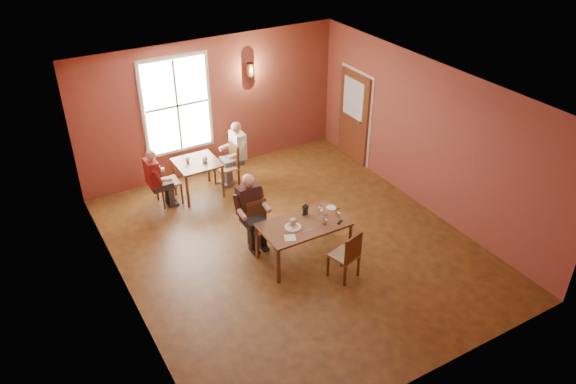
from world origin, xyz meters
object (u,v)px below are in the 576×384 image
chair_diner_main (261,226)px  chair_empty (344,254)px  diner_main (262,216)px  second_table (198,178)px  main_table (304,241)px  diner_maroon (166,175)px  diner_white (227,158)px  chair_diner_maroon (168,181)px  chair_diner_white (226,166)px

chair_diner_main → chair_empty: bearing=119.4°
diner_main → second_table: 2.39m
main_table → diner_maroon: diner_maroon is taller
main_table → diner_white: size_ratio=1.14×
diner_main → chair_empty: size_ratio=1.49×
main_table → chair_diner_maroon: bearing=115.6°
main_table → diner_maroon: (-1.45, 2.97, 0.28)m
main_table → second_table: (-0.77, 2.97, 0.02)m
chair_empty → diner_white: diner_white is taller
chair_diner_main → chair_diner_maroon: size_ratio=0.92×
chair_diner_main → diner_main: size_ratio=0.66×
chair_diner_main → second_table: chair_diner_main is taller
chair_diner_main → main_table: bearing=127.6°
diner_main → diner_white: diner_main is taller
main_table → chair_diner_white: size_ratio=1.57×
diner_main → chair_diner_white: size_ratio=1.41×
chair_empty → second_table: bearing=90.4°
diner_main → chair_empty: bearing=119.9°
main_table → chair_empty: size_ratio=1.67×
main_table → chair_diner_white: 2.98m
main_table → chair_diner_main: (-0.50, 0.65, 0.09)m
chair_diner_main → chair_empty: 1.65m
diner_maroon → chair_diner_white: bearing=90.0°
diner_maroon → main_table: bearing=26.0°
diner_main → diner_maroon: bearing=-68.0°
diner_main → chair_diner_maroon: size_ratio=1.39×
chair_diner_white → diner_maroon: size_ratio=0.77×
chair_empty → diner_main: bearing=104.3°
diner_maroon → diner_white: bearing=90.0°
main_table → second_table: second_table is taller
main_table → second_table: 3.07m
diner_main → second_table: (-0.27, 2.35, -0.30)m
chair_empty → chair_diner_white: (-0.43, 3.76, 0.03)m
chair_diner_maroon → chair_diner_white: bearing=90.0°
chair_diner_white → diner_maroon: (-1.33, 0.00, 0.15)m
chair_empty → chair_diner_white: size_ratio=0.94×
chair_diner_main → chair_diner_white: bearing=-99.2°
chair_diner_main → diner_white: bearing=-99.9°
chair_diner_white → diner_maroon: diner_maroon is taller
main_table → diner_main: 0.86m
main_table → diner_maroon: bearing=116.0°
chair_diner_main → diner_main: bearing=90.0°
main_table → diner_main: (-0.50, 0.62, 0.32)m
diner_main → second_table: diner_main is taller
main_table → diner_main: bearing=128.9°
chair_diner_maroon → diner_maroon: size_ratio=0.77×
diner_white → chair_diner_white: bearing=90.0°
main_table → diner_white: 2.99m
diner_main → chair_diner_maroon: (-0.92, 2.35, -0.19)m
chair_empty → diner_maroon: size_ratio=0.72×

